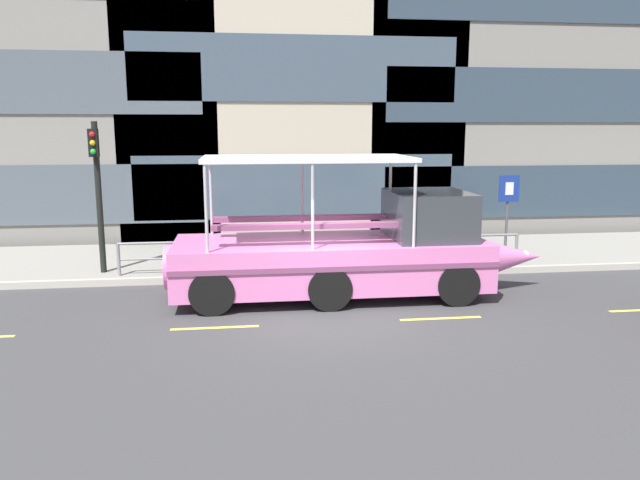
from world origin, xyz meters
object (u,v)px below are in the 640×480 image
at_px(traffic_light_pole, 97,182).
at_px(duck_tour_boat, 352,252).
at_px(pedestrian_near_bow, 428,222).
at_px(parking_sign, 508,203).

bearing_deg(traffic_light_pole, duck_tour_boat, -20.70).
bearing_deg(duck_tour_boat, pedestrian_near_bow, 48.58).
height_order(parking_sign, duck_tour_boat, duck_tour_boat).
relative_size(parking_sign, duck_tour_boat, 0.27).
distance_m(traffic_light_pole, parking_sign, 11.37).
xyz_separation_m(traffic_light_pole, pedestrian_near_bow, (9.29, 0.88, -1.39)).
height_order(traffic_light_pole, duck_tour_boat, traffic_light_pole).
bearing_deg(duck_tour_boat, parking_sign, 25.06).
relative_size(traffic_light_pole, pedestrian_near_bow, 2.31).
height_order(traffic_light_pole, pedestrian_near_bow, traffic_light_pole).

